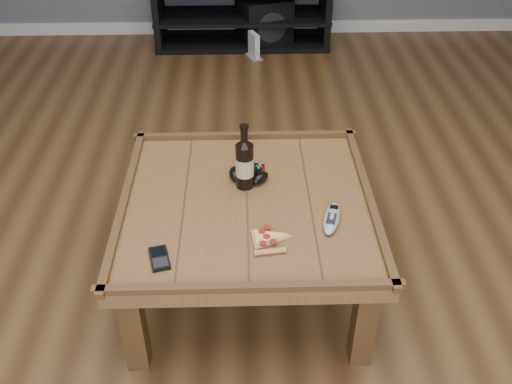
{
  "coord_description": "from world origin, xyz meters",
  "views": [
    {
      "loc": [
        -0.01,
        -1.8,
        1.83
      ],
      "look_at": [
        0.03,
        -0.04,
        0.52
      ],
      "focal_mm": 40.0,
      "sensor_mm": 36.0,
      "label": 1
    }
  ],
  "objects_px": {
    "media_console": "(242,14)",
    "remote_control": "(332,218)",
    "game_controller": "(249,173)",
    "pizza_slice": "(267,240)",
    "coffee_table": "(247,212)",
    "smartphone": "(159,258)",
    "game_console": "(254,47)",
    "beer_bottle": "(245,162)",
    "subwoofer": "(264,20)"
  },
  "relations": [
    {
      "from": "pizza_slice",
      "to": "subwoofer",
      "type": "relative_size",
      "value": 0.46
    },
    {
      "from": "game_controller",
      "to": "pizza_slice",
      "type": "xyz_separation_m",
      "value": [
        0.06,
        -0.4,
        -0.02
      ]
    },
    {
      "from": "media_console",
      "to": "beer_bottle",
      "type": "bearing_deg",
      "value": -90.16
    },
    {
      "from": "media_console",
      "to": "game_controller",
      "type": "xyz_separation_m",
      "value": [
        0.01,
        -2.59,
        0.23
      ]
    },
    {
      "from": "game_controller",
      "to": "pizza_slice",
      "type": "bearing_deg",
      "value": -62.44
    },
    {
      "from": "beer_bottle",
      "to": "pizza_slice",
      "type": "height_order",
      "value": "beer_bottle"
    },
    {
      "from": "media_console",
      "to": "game_controller",
      "type": "distance_m",
      "value": 2.6
    },
    {
      "from": "pizza_slice",
      "to": "remote_control",
      "type": "relative_size",
      "value": 1.07
    },
    {
      "from": "pizza_slice",
      "to": "subwoofer",
      "type": "distance_m",
      "value": 3.03
    },
    {
      "from": "game_console",
      "to": "pizza_slice",
      "type": "bearing_deg",
      "value": -112.33
    },
    {
      "from": "remote_control",
      "to": "coffee_table",
      "type": "bearing_deg",
      "value": 172.6
    },
    {
      "from": "smartphone",
      "to": "coffee_table",
      "type": "bearing_deg",
      "value": 32.56
    },
    {
      "from": "smartphone",
      "to": "subwoofer",
      "type": "relative_size",
      "value": 0.27
    },
    {
      "from": "coffee_table",
      "to": "game_controller",
      "type": "xyz_separation_m",
      "value": [
        0.01,
        0.16,
        0.08
      ]
    },
    {
      "from": "remote_control",
      "to": "game_controller",
      "type": "bearing_deg",
      "value": 152.1
    },
    {
      "from": "beer_bottle",
      "to": "game_console",
      "type": "bearing_deg",
      "value": 87.73
    },
    {
      "from": "media_console",
      "to": "pizza_slice",
      "type": "relative_size",
      "value": 6.35
    },
    {
      "from": "media_console",
      "to": "subwoofer",
      "type": "xyz_separation_m",
      "value": [
        0.18,
        0.02,
        -0.06
      ]
    },
    {
      "from": "game_controller",
      "to": "subwoofer",
      "type": "xyz_separation_m",
      "value": [
        0.17,
        2.62,
        -0.28
      ]
    },
    {
      "from": "media_console",
      "to": "beer_bottle",
      "type": "height_order",
      "value": "beer_bottle"
    },
    {
      "from": "smartphone",
      "to": "remote_control",
      "type": "distance_m",
      "value": 0.66
    },
    {
      "from": "coffee_table",
      "to": "media_console",
      "type": "relative_size",
      "value": 0.74
    },
    {
      "from": "media_console",
      "to": "remote_control",
      "type": "xyz_separation_m",
      "value": [
        0.32,
        -2.89,
        0.22
      ]
    },
    {
      "from": "pizza_slice",
      "to": "subwoofer",
      "type": "xyz_separation_m",
      "value": [
        0.11,
        3.02,
        -0.27
      ]
    },
    {
      "from": "coffee_table",
      "to": "remote_control",
      "type": "distance_m",
      "value": 0.35
    },
    {
      "from": "pizza_slice",
      "to": "game_console",
      "type": "height_order",
      "value": "pizza_slice"
    },
    {
      "from": "game_controller",
      "to": "remote_control",
      "type": "height_order",
      "value": "game_controller"
    },
    {
      "from": "beer_bottle",
      "to": "game_console",
      "type": "relative_size",
      "value": 1.42
    },
    {
      "from": "smartphone",
      "to": "remote_control",
      "type": "relative_size",
      "value": 0.63
    },
    {
      "from": "game_controller",
      "to": "remote_control",
      "type": "distance_m",
      "value": 0.43
    },
    {
      "from": "pizza_slice",
      "to": "game_console",
      "type": "distance_m",
      "value": 2.73
    },
    {
      "from": "coffee_table",
      "to": "beer_bottle",
      "type": "height_order",
      "value": "beer_bottle"
    },
    {
      "from": "media_console",
      "to": "beer_bottle",
      "type": "xyz_separation_m",
      "value": [
        -0.01,
        -2.65,
        0.32
      ]
    },
    {
      "from": "coffee_table",
      "to": "pizza_slice",
      "type": "bearing_deg",
      "value": -74.33
    },
    {
      "from": "coffee_table",
      "to": "remote_control",
      "type": "bearing_deg",
      "value": -23.08
    },
    {
      "from": "subwoofer",
      "to": "pizza_slice",
      "type": "bearing_deg",
      "value": -109.37
    },
    {
      "from": "media_console",
      "to": "beer_bottle",
      "type": "distance_m",
      "value": 2.67
    },
    {
      "from": "coffee_table",
      "to": "smartphone",
      "type": "relative_size",
      "value": 7.91
    },
    {
      "from": "coffee_table",
      "to": "smartphone",
      "type": "bearing_deg",
      "value": -133.18
    },
    {
      "from": "pizza_slice",
      "to": "game_controller",
      "type": "bearing_deg",
      "value": 91.15
    },
    {
      "from": "beer_bottle",
      "to": "game_controller",
      "type": "distance_m",
      "value": 0.11
    },
    {
      "from": "coffee_table",
      "to": "remote_control",
      "type": "relative_size",
      "value": 4.98
    },
    {
      "from": "smartphone",
      "to": "subwoofer",
      "type": "xyz_separation_m",
      "value": [
        0.49,
        3.11,
        -0.27
      ]
    },
    {
      "from": "beer_bottle",
      "to": "game_console",
      "type": "xyz_separation_m",
      "value": [
        0.09,
        2.35,
        -0.47
      ]
    },
    {
      "from": "beer_bottle",
      "to": "smartphone",
      "type": "distance_m",
      "value": 0.54
    },
    {
      "from": "smartphone",
      "to": "game_console",
      "type": "bearing_deg",
      "value": 67.63
    },
    {
      "from": "coffee_table",
      "to": "media_console",
      "type": "distance_m",
      "value": 2.75
    },
    {
      "from": "pizza_slice",
      "to": "game_console",
      "type": "relative_size",
      "value": 1.1
    },
    {
      "from": "smartphone",
      "to": "game_console",
      "type": "distance_m",
      "value": 2.84
    },
    {
      "from": "game_controller",
      "to": "smartphone",
      "type": "relative_size",
      "value": 1.38
    }
  ]
}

